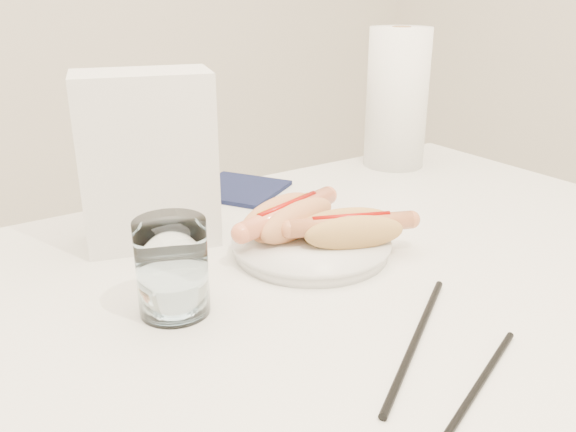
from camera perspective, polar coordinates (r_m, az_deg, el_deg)
table at (r=0.75m, az=3.10°, el=-10.47°), size 1.20×0.80×0.75m
plate at (r=0.79m, az=2.20°, el=-3.00°), size 0.25×0.25×0.02m
hotdog_left at (r=0.80m, az=0.01°, el=-0.20°), size 0.18×0.11×0.05m
hotdog_right at (r=0.78m, az=5.97°, el=-1.25°), size 0.16×0.11×0.04m
water_glass at (r=0.65m, az=-10.88°, el=-4.79°), size 0.08×0.08×0.11m
chopstick_near at (r=0.62m, az=12.01°, el=-11.28°), size 0.22×0.14×0.01m
chopstick_far at (r=0.57m, az=17.19°, el=-15.61°), size 0.21×0.09×0.01m
napkin_box at (r=0.82m, az=-13.11°, el=5.18°), size 0.19×0.14×0.23m
navy_napkin at (r=1.03m, az=-4.70°, el=2.56°), size 0.19×0.19×0.01m
paper_towel_roll at (r=1.17m, az=10.26°, el=10.88°), size 0.14×0.14×0.26m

